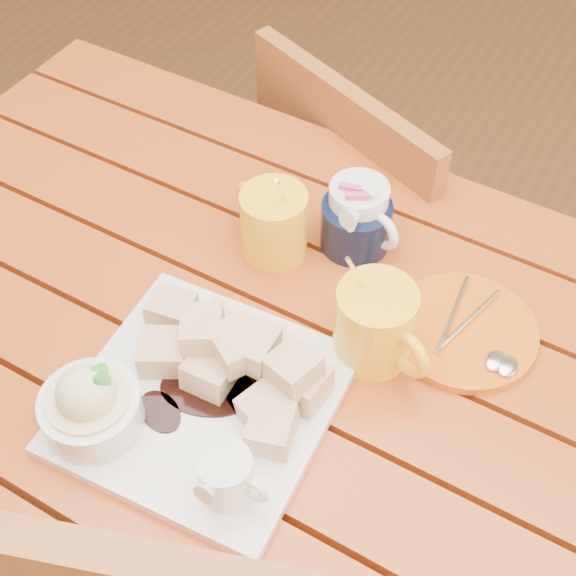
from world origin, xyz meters
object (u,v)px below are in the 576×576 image
Objects in this scene: table at (257,392)px; chair_far at (376,232)px; coffee_mug_left at (273,222)px; coffee_mug_right at (376,324)px; orange_saucer at (465,331)px; dessert_plate at (185,393)px.

table is 1.45× the size of chair_far.
table is 0.22m from coffee_mug_left.
coffee_mug_right is (0.13, 0.06, 0.16)m from table.
coffee_mug_right is at bearing -2.40° from coffee_mug_left.
table is 8.40× the size of coffee_mug_left.
coffee_mug_right is at bearing -137.04° from orange_saucer.
table is 0.53m from chair_far.
coffee_mug_left is 0.93× the size of coffee_mug_right.
chair_far is (0.00, 0.36, -0.34)m from coffee_mug_left.
orange_saucer is at bearing 146.99° from chair_far.
coffee_mug_left is 0.49m from chair_far.
dessert_plate is (-0.02, -0.12, 0.14)m from table.
coffee_mug_right is at bearing 50.53° from dessert_plate.
coffee_mug_left reaches higher than orange_saucer.
coffee_mug_left is at bearing 178.48° from orange_saucer.
chair_far is (-0.18, 0.44, -0.34)m from coffee_mug_right.
orange_saucer is at bearing 47.99° from dessert_plate.
coffee_mug_right is 0.19× the size of chair_far.
table is at bearing -134.72° from coffee_mug_right.
orange_saucer is (0.27, -0.01, -0.04)m from coffee_mug_left.
dessert_plate is 1.92× the size of coffee_mug_right.
coffee_mug_left is at bearing 99.55° from dessert_plate.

